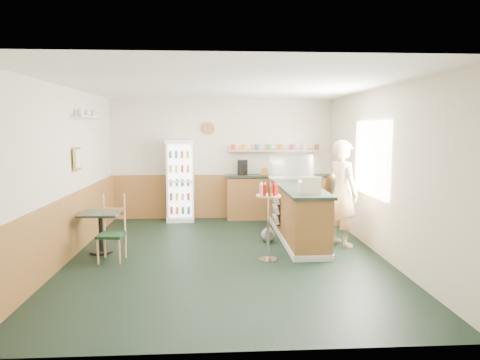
{
  "coord_description": "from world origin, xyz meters",
  "views": [
    {
      "loc": [
        -0.17,
        -6.72,
        2.05
      ],
      "look_at": [
        0.26,
        0.6,
        1.16
      ],
      "focal_mm": 32.0,
      "sensor_mm": 36.0,
      "label": 1
    }
  ],
  "objects": [
    {
      "name": "newspaper_rack",
      "position": [
        0.99,
        1.25,
        0.5
      ],
      "size": [
        0.09,
        0.46,
        0.54
      ],
      "color": "black",
      "rests_on": "ground"
    },
    {
      "name": "dog_doorstop",
      "position": [
        0.79,
        0.82,
        0.14
      ],
      "size": [
        0.24,
        0.32,
        0.29
      ],
      "rotation": [
        0.0,
        0.0,
        -0.39
      ],
      "color": "gray",
      "rests_on": "ground"
    },
    {
      "name": "ground",
      "position": [
        0.0,
        0.0,
        0.0
      ],
      "size": [
        6.0,
        6.0,
        0.0
      ],
      "primitive_type": "plane",
      "color": "black",
      "rests_on": "ground"
    },
    {
      "name": "cafe_table",
      "position": [
        -2.05,
        0.28,
        0.48
      ],
      "size": [
        0.63,
        0.63,
        0.69
      ],
      "rotation": [
        0.0,
        0.0,
        0.0
      ],
      "color": "black",
      "rests_on": "ground"
    },
    {
      "name": "cafe_chair",
      "position": [
        -1.77,
        -0.08,
        0.54
      ],
      "size": [
        0.41,
        0.41,
        1.03
      ],
      "rotation": [
        0.0,
        0.0,
        -0.07
      ],
      "color": "black",
      "rests_on": "ground"
    },
    {
      "name": "cash_register",
      "position": [
        1.35,
        0.02,
        1.11
      ],
      "size": [
        0.38,
        0.4,
        0.19
      ],
      "primitive_type": "cube",
      "rotation": [
        0.0,
        0.0,
        -0.14
      ],
      "color": "beige",
      "rests_on": "service_counter"
    },
    {
      "name": "drinks_fridge",
      "position": [
        -0.93,
        2.74,
        0.9
      ],
      "size": [
        0.59,
        0.52,
        1.8
      ],
      "color": "white",
      "rests_on": "ground"
    },
    {
      "name": "room_envelope",
      "position": [
        -0.23,
        0.73,
        1.52
      ],
      "size": [
        5.04,
        6.02,
        2.72
      ],
      "color": "beige",
      "rests_on": "ground"
    },
    {
      "name": "display_case",
      "position": [
        1.35,
        1.74,
        1.26
      ],
      "size": [
        0.89,
        0.46,
        0.51
      ],
      "color": "silver",
      "rests_on": "service_counter"
    },
    {
      "name": "condiment_stand",
      "position": [
        0.65,
        -0.27,
        0.82
      ],
      "size": [
        0.39,
        0.39,
        1.2
      ],
      "rotation": [
        0.0,
        0.0,
        -0.13
      ],
      "color": "silver",
      "rests_on": "ground"
    },
    {
      "name": "service_counter",
      "position": [
        1.35,
        1.07,
        0.46
      ],
      "size": [
        0.68,
        3.01,
        1.01
      ],
      "color": "#976030",
      "rests_on": "ground"
    },
    {
      "name": "shopkeeper",
      "position": [
        2.05,
        0.53,
        0.93
      ],
      "size": [
        0.66,
        0.75,
        1.85
      ],
      "primitive_type": "imported",
      "rotation": [
        0.0,
        0.0,
        2.0
      ],
      "color": "tan",
      "rests_on": "ground"
    },
    {
      "name": "back_counter",
      "position": [
        1.19,
        2.8,
        0.55
      ],
      "size": [
        2.24,
        0.42,
        1.69
      ],
      "color": "#976030",
      "rests_on": "ground"
    }
  ]
}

